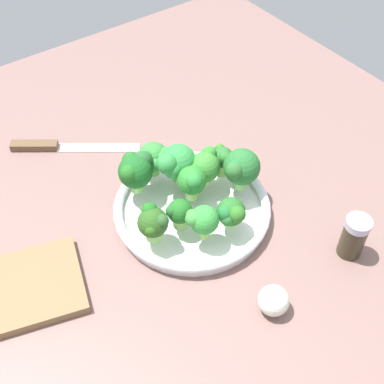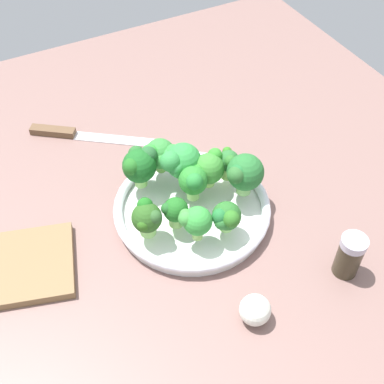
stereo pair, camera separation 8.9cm
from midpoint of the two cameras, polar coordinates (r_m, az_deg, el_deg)
name	(u,v)px [view 1 (the left image)]	position (r cm, az deg, el deg)	size (l,w,h in cm)	color
ground_plane	(171,221)	(94.67, -5.10, -3.40)	(130.00, 130.00, 2.50)	#7C5D57
bowl	(192,209)	(92.61, -2.76, -2.04)	(28.48, 28.48, 3.05)	white
broccoli_floret_0	(153,158)	(93.95, -7.05, 3.65)	(6.25, 6.21, 7.31)	#81B955
broccoli_floret_1	(202,220)	(83.38, -1.90, -3.34)	(5.56, 4.95, 6.71)	#85B354
broccoli_floret_2	(175,162)	(92.14, -4.65, 3.17)	(8.01, 7.31, 8.06)	#84B45A
broccoli_floret_3	(153,222)	(84.20, -7.41, -3.56)	(5.17, 5.41, 6.65)	#95D169
broccoli_floret_4	(135,170)	(91.41, -9.14, 2.29)	(6.97, 6.95, 7.81)	#96D36A
broccoli_floret_5	(231,213)	(85.37, 1.39, -2.55)	(5.40, 5.78, 5.96)	#9ADB6F
broccoli_floret_6	(179,213)	(85.76, -4.45, -2.47)	(4.66, 4.32, 5.81)	#86B65C
broccoli_floret_7	(192,181)	(89.33, -2.82, 1.11)	(5.42, 5.58, 7.09)	#82BC5C
broccoli_floret_8	(204,166)	(92.43, -1.38, 2.83)	(6.07, 5.93, 6.80)	#A3D566
broccoli_floret_9	(241,168)	(90.67, 2.67, 2.55)	(7.40, 6.70, 8.25)	#84C069
broccoli_floret_10	(223,159)	(94.18, 0.73, 3.58)	(4.02, 5.07, 6.16)	#9CCA66
knife	(58,146)	(110.65, -17.05, 4.79)	(23.04, 17.41, 1.50)	silver
garlic_bulb	(274,300)	(80.73, 5.93, -12.16)	(4.95, 4.95, 4.95)	white
pepper_shaker	(354,237)	(88.01, 14.89, -5.00)	(4.31, 4.31, 8.36)	#372F1F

